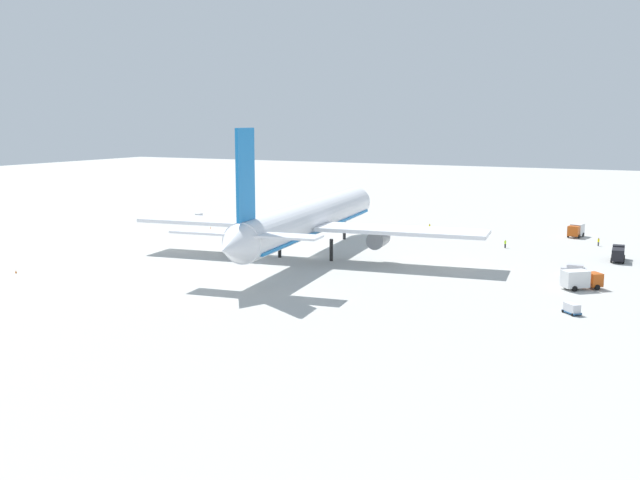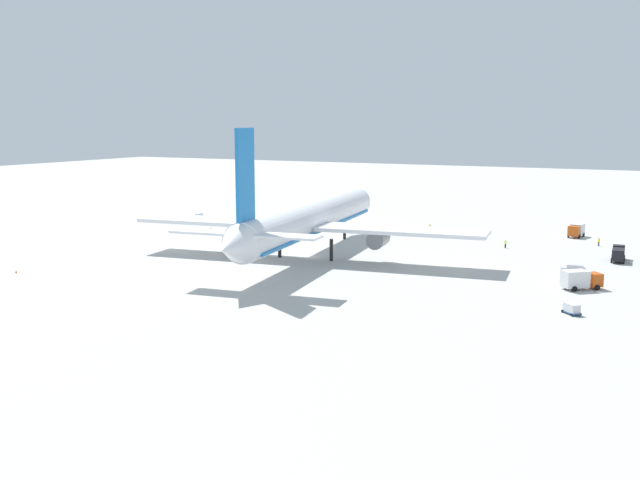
% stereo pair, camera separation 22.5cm
% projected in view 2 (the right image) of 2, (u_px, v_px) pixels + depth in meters
% --- Properties ---
extents(ground_plane, '(600.00, 600.00, 0.00)m').
position_uv_depth(ground_plane, '(311.00, 256.00, 144.36)').
color(ground_plane, '#B2B2AD').
extents(airliner, '(75.74, 70.01, 25.46)m').
position_uv_depth(airliner, '(308.00, 220.00, 141.95)').
color(airliner, white).
rests_on(airliner, ground).
extents(service_truck_0, '(5.76, 3.34, 2.96)m').
position_uv_depth(service_truck_0, '(576.00, 230.00, 167.94)').
color(service_truck_0, '#BF4C14').
rests_on(service_truck_0, ground).
extents(service_truck_1, '(6.89, 2.78, 2.71)m').
position_uv_depth(service_truck_1, '(618.00, 253.00, 139.08)').
color(service_truck_1, black).
rests_on(service_truck_1, ground).
extents(service_truck_2, '(6.00, 6.39, 3.10)m').
position_uv_depth(service_truck_2, '(580.00, 279.00, 115.75)').
color(service_truck_2, '#BF4C14').
rests_on(service_truck_2, ground).
extents(service_van, '(2.39, 4.38, 1.97)m').
position_uv_depth(service_van, '(574.00, 270.00, 126.10)').
color(service_van, silver).
rests_on(service_van, ground).
extents(baggage_cart_0, '(2.95, 2.94, 1.51)m').
position_uv_depth(baggage_cart_0, '(572.00, 308.00, 101.03)').
color(baggage_cart_0, '#26598C').
rests_on(baggage_cart_0, ground).
extents(baggage_cart_1, '(3.19, 1.77, 1.48)m').
position_uv_depth(baggage_cart_1, '(199.00, 216.00, 199.54)').
color(baggage_cart_1, '#595B60').
rests_on(baggage_cart_1, ground).
extents(baggage_cart_2, '(3.41, 2.08, 1.42)m').
position_uv_depth(baggage_cart_2, '(469.00, 234.00, 167.28)').
color(baggage_cart_2, gray).
rests_on(baggage_cart_2, ground).
extents(ground_worker_0, '(0.49, 0.49, 1.76)m').
position_uv_depth(ground_worker_0, '(599.00, 242.00, 155.87)').
color(ground_worker_0, '#3F3F47').
rests_on(ground_worker_0, ground).
extents(ground_worker_1, '(0.57, 0.57, 1.62)m').
position_uv_depth(ground_worker_1, '(430.00, 227.00, 178.48)').
color(ground_worker_1, '#3F3F47').
rests_on(ground_worker_1, ground).
extents(ground_worker_2, '(0.42, 0.42, 1.76)m').
position_uv_depth(ground_worker_2, '(505.00, 244.00, 153.52)').
color(ground_worker_2, black).
rests_on(ground_worker_2, ground).
extents(traffic_cone_0, '(0.36, 0.36, 0.55)m').
position_uv_depth(traffic_cone_0, '(209.00, 231.00, 176.00)').
color(traffic_cone_0, orange).
rests_on(traffic_cone_0, ground).
extents(traffic_cone_1, '(0.36, 0.36, 0.55)m').
position_uv_depth(traffic_cone_1, '(211.00, 228.00, 180.71)').
color(traffic_cone_1, orange).
rests_on(traffic_cone_1, ground).
extents(traffic_cone_2, '(0.36, 0.36, 0.55)m').
position_uv_depth(traffic_cone_2, '(16.00, 272.00, 128.36)').
color(traffic_cone_2, orange).
rests_on(traffic_cone_2, ground).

